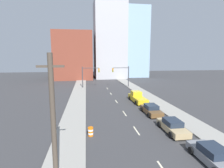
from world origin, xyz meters
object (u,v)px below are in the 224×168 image
(utility_pole_left_near, at_px, (53,121))
(traffic_signal_right, at_px, (124,74))
(sedan_tan, at_px, (172,126))
(traffic_signal_left, at_px, (88,74))
(sedan_brown, at_px, (151,110))
(sedan_gray, at_px, (213,156))
(pickup_truck_yellow, at_px, (137,98))
(traffic_barrel, at_px, (91,132))

(utility_pole_left_near, bearing_deg, traffic_signal_right, 71.33)
(utility_pole_left_near, height_order, sedan_tan, utility_pole_left_near)
(traffic_signal_left, height_order, sedan_brown, traffic_signal_left)
(sedan_gray, relative_size, pickup_truck_yellow, 0.75)
(traffic_signal_right, relative_size, sedan_brown, 1.22)
(pickup_truck_yellow, bearing_deg, sedan_tan, -92.42)
(traffic_barrel, xyz_separation_m, sedan_gray, (9.38, -6.26, 0.15))
(traffic_signal_left, relative_size, sedan_gray, 1.24)
(traffic_signal_right, height_order, pickup_truck_yellow, traffic_signal_right)
(utility_pole_left_near, distance_m, traffic_barrel, 8.28)
(sedan_gray, bearing_deg, sedan_tan, 93.46)
(traffic_signal_right, bearing_deg, traffic_barrel, -108.55)
(sedan_gray, relative_size, sedan_brown, 0.99)
(traffic_signal_right, bearing_deg, pickup_truck_yellow, -93.00)
(traffic_signal_right, relative_size, sedan_tan, 1.22)
(traffic_signal_right, bearing_deg, sedan_gray, -90.88)
(traffic_signal_left, xyz_separation_m, utility_pole_left_near, (-2.47, -36.49, 0.57))
(traffic_signal_left, relative_size, sedan_brown, 1.22)
(traffic_barrel, xyz_separation_m, pickup_truck_yellow, (9.07, 13.28, 0.30))
(traffic_signal_left, relative_size, utility_pole_left_near, 0.68)
(utility_pole_left_near, xyz_separation_m, traffic_barrel, (2.40, 6.90, -3.90))
(sedan_tan, distance_m, sedan_brown, 6.30)
(utility_pole_left_near, distance_m, pickup_truck_yellow, 23.49)
(traffic_barrel, relative_size, pickup_truck_yellow, 0.15)
(sedan_tan, bearing_deg, traffic_signal_right, 88.72)
(sedan_tan, xyz_separation_m, pickup_truck_yellow, (0.01, 13.56, 0.12))
(traffic_barrel, height_order, sedan_brown, sedan_brown)
(traffic_signal_left, xyz_separation_m, sedan_gray, (9.31, -35.85, -3.18))
(sedan_tan, relative_size, pickup_truck_yellow, 0.77)
(traffic_barrel, distance_m, sedan_brown, 10.83)
(traffic_signal_left, bearing_deg, utility_pole_left_near, -93.88)
(sedan_gray, height_order, pickup_truck_yellow, pickup_truck_yellow)
(sedan_tan, bearing_deg, sedan_gray, -86.67)
(traffic_signal_left, distance_m, sedan_gray, 37.18)
(sedan_gray, bearing_deg, utility_pole_left_near, -176.40)
(traffic_signal_right, bearing_deg, traffic_signal_left, 180.00)
(traffic_signal_right, bearing_deg, sedan_brown, -92.26)
(sedan_gray, relative_size, sedan_tan, 0.98)
(traffic_signal_right, xyz_separation_m, sedan_gray, (-0.55, -35.85, -3.18))
(utility_pole_left_near, bearing_deg, traffic_barrel, 70.81)
(pickup_truck_yellow, bearing_deg, sedan_gray, -91.51)
(sedan_brown, bearing_deg, traffic_signal_right, 86.93)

